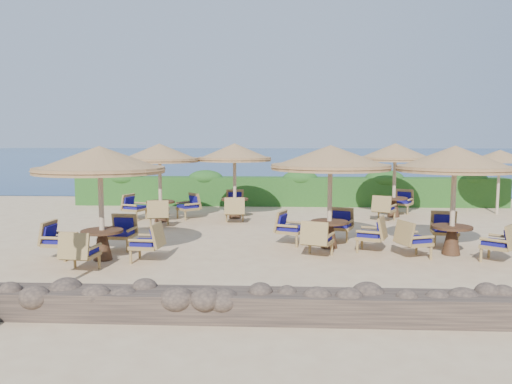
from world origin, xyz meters
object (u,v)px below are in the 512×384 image
Objects in this scene: cafe_set_4 at (235,163)px; cafe_set_0 at (100,180)px; extra_parasol at (500,156)px; cafe_set_2 at (454,177)px; cafe_set_3 at (160,167)px; cafe_set_1 at (330,175)px; cafe_set_5 at (395,162)px.

cafe_set_0 is at bearing -111.86° from cafe_set_4.
extra_parasol is 0.85× the size of cafe_set_2.
cafe_set_3 is (-12.19, -2.37, -0.30)m from extra_parasol.
cafe_set_4 is at bearing -171.40° from extra_parasol.
cafe_set_1 is 5.53m from cafe_set_4.
cafe_set_2 is at bearing -28.25° from cafe_set_3.
cafe_set_0 reaches higher than extra_parasol.
cafe_set_2 and cafe_set_5 have the same top height.
cafe_set_1 is 1.11× the size of cafe_set_5.
cafe_set_5 is at bearing -167.51° from extra_parasol.
cafe_set_5 is at bearing 61.98° from cafe_set_1.
cafe_set_1 is 1.09× the size of cafe_set_2.
extra_parasol is 4.14m from cafe_set_5.
cafe_set_1 is 1.08× the size of cafe_set_4.
cafe_set_0 is 1.08× the size of cafe_set_3.
cafe_set_2 is (2.90, -0.60, 0.01)m from cafe_set_1.
cafe_set_5 is (8.21, 6.84, 0.10)m from cafe_set_0.
cafe_set_2 is (8.30, 0.95, 0.03)m from cafe_set_0.
cafe_set_4 is (-9.74, -1.47, -0.20)m from extra_parasol.
cafe_set_1 is at bearing -137.93° from extra_parasol.
cafe_set_1 is 2.96m from cafe_set_2.
cafe_set_0 is 5.62m from cafe_set_1.
cafe_set_2 is at bearing -11.67° from cafe_set_1.
extra_parasol is 0.87× the size of cafe_set_5.
cafe_set_1 and cafe_set_2 have the same top height.
extra_parasol is at bearing 59.76° from cafe_set_2.
cafe_set_2 is 1.01× the size of cafe_set_5.
cafe_set_4 is at bearing 121.46° from cafe_set_1.
cafe_set_4 reaches higher than extra_parasol.
cafe_set_3 is (0.07, 5.37, 0.00)m from cafe_set_0.
cafe_set_0 is 8.35m from cafe_set_2.
cafe_set_2 and cafe_set_3 have the same top height.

